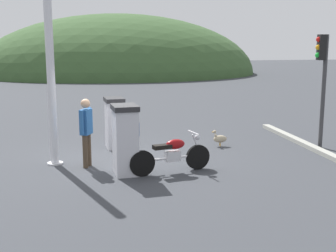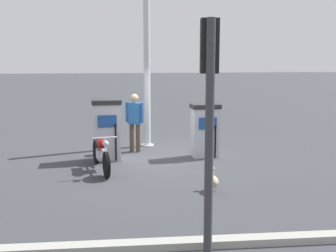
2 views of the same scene
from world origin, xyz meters
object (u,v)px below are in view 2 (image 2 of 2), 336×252
(motorcycle_near_pump, at_px, (101,153))
(canopy_support_pole, at_px, (147,74))
(roadside_traffic_light, at_px, (209,96))
(fuel_pump_near, at_px, (107,129))
(fuel_pump_far, at_px, (205,130))
(wandering_duck, at_px, (213,181))
(attendant_person, at_px, (135,119))

(motorcycle_near_pump, height_order, canopy_support_pole, canopy_support_pole)
(motorcycle_near_pump, distance_m, roadside_traffic_light, 5.36)
(fuel_pump_near, bearing_deg, fuel_pump_far, 90.00)
(motorcycle_near_pump, bearing_deg, fuel_pump_far, 110.85)
(wandering_duck, height_order, roadside_traffic_light, roadside_traffic_light)
(fuel_pump_near, distance_m, fuel_pump_far, 2.71)
(fuel_pump_near, relative_size, motorcycle_near_pump, 0.81)
(motorcycle_near_pump, xyz_separation_m, roadside_traffic_light, (4.78, 1.60, 1.82))
(fuel_pump_near, distance_m, attendant_person, 1.19)
(attendant_person, relative_size, wandering_duck, 3.44)
(motorcycle_near_pump, relative_size, canopy_support_pole, 0.44)
(fuel_pump_far, distance_m, roadside_traffic_light, 6.19)
(fuel_pump_near, bearing_deg, wandering_duck, 35.79)
(fuel_pump_far, height_order, attendant_person, attendant_person)
(fuel_pump_near, xyz_separation_m, attendant_person, (-0.88, 0.80, 0.15))
(wandering_duck, bearing_deg, fuel_pump_near, -144.21)
(attendant_person, bearing_deg, fuel_pump_far, 65.44)
(fuel_pump_near, xyz_separation_m, roadside_traffic_light, (5.87, 1.46, 1.43))
(motorcycle_near_pump, distance_m, attendant_person, 2.24)
(roadside_traffic_light, bearing_deg, fuel_pump_near, -165.99)
(fuel_pump_near, xyz_separation_m, wandering_duck, (3.08, 2.22, -0.60))
(fuel_pump_near, height_order, canopy_support_pole, canopy_support_pole)
(fuel_pump_far, relative_size, motorcycle_near_pump, 0.73)
(attendant_person, distance_m, roadside_traffic_light, 6.90)
(roadside_traffic_light, xyz_separation_m, canopy_support_pole, (-7.55, -0.23, -0.01))
(motorcycle_near_pump, relative_size, attendant_person, 1.19)
(fuel_pump_near, height_order, roadside_traffic_light, roadside_traffic_light)
(motorcycle_near_pump, xyz_separation_m, wandering_duck, (2.00, 2.36, -0.21))
(fuel_pump_far, bearing_deg, motorcycle_near_pump, -69.15)
(wandering_duck, bearing_deg, canopy_support_pole, -168.24)
(motorcycle_near_pump, height_order, attendant_person, attendant_person)
(attendant_person, height_order, roadside_traffic_light, roadside_traffic_light)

